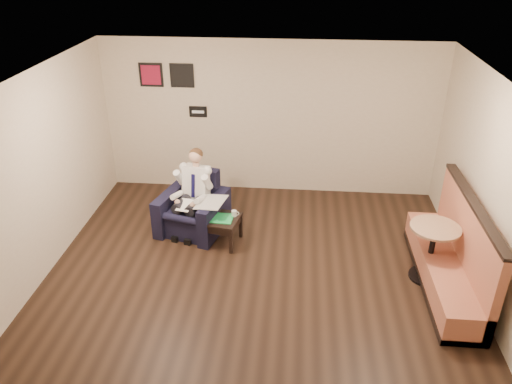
# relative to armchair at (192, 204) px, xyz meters

# --- Properties ---
(ground) EXTENTS (6.00, 6.00, 0.00)m
(ground) POSITION_rel_armchair_xyz_m (1.15, -1.40, -0.47)
(ground) COLOR black
(ground) RESTS_ON ground
(wall_back) EXTENTS (6.00, 0.02, 2.80)m
(wall_back) POSITION_rel_armchair_xyz_m (1.15, 1.60, 0.93)
(wall_back) COLOR beige
(wall_back) RESTS_ON ground
(wall_left) EXTENTS (0.02, 6.00, 2.80)m
(wall_left) POSITION_rel_armchair_xyz_m (-1.85, -1.40, 0.93)
(wall_left) COLOR beige
(wall_left) RESTS_ON ground
(wall_right) EXTENTS (0.02, 6.00, 2.80)m
(wall_right) POSITION_rel_armchair_xyz_m (4.15, -1.40, 0.93)
(wall_right) COLOR beige
(wall_right) RESTS_ON ground
(ceiling) EXTENTS (6.00, 6.00, 0.02)m
(ceiling) POSITION_rel_armchair_xyz_m (1.15, -1.40, 2.33)
(ceiling) COLOR white
(ceiling) RESTS_ON wall_back
(seating_sign) EXTENTS (0.32, 0.02, 0.20)m
(seating_sign) POSITION_rel_armchair_xyz_m (-0.15, 1.58, 1.03)
(seating_sign) COLOR black
(seating_sign) RESTS_ON wall_back
(art_print_left) EXTENTS (0.42, 0.03, 0.42)m
(art_print_left) POSITION_rel_armchair_xyz_m (-0.95, 1.58, 1.68)
(art_print_left) COLOR maroon
(art_print_left) RESTS_ON wall_back
(art_print_right) EXTENTS (0.42, 0.03, 0.42)m
(art_print_right) POSITION_rel_armchair_xyz_m (-0.40, 1.58, 1.68)
(art_print_right) COLOR black
(art_print_right) RESTS_ON wall_back
(armchair) EXTENTS (1.18, 1.18, 0.94)m
(armchair) POSITION_rel_armchair_xyz_m (0.00, 0.00, 0.00)
(armchair) COLOR black
(armchair) RESTS_ON ground
(seated_man) EXTENTS (0.83, 1.05, 1.29)m
(seated_man) POSITION_rel_armchair_xyz_m (-0.03, -0.12, 0.17)
(seated_man) COLOR silver
(seated_man) RESTS_ON armchair
(lap_papers) EXTENTS (0.27, 0.34, 0.01)m
(lap_papers) POSITION_rel_armchair_xyz_m (-0.06, -0.22, 0.11)
(lap_papers) COLOR white
(lap_papers) RESTS_ON seated_man
(newspaper) EXTENTS (0.50, 0.58, 0.01)m
(newspaper) POSITION_rel_armchair_xyz_m (0.36, -0.20, 0.17)
(newspaper) COLOR silver
(newspaper) RESTS_ON armchair
(side_table) EXTENTS (0.64, 0.64, 0.44)m
(side_table) POSITION_rel_armchair_xyz_m (0.52, -0.34, -0.25)
(side_table) COLOR black
(side_table) RESTS_ON ground
(green_folder) EXTENTS (0.46, 0.34, 0.01)m
(green_folder) POSITION_rel_armchair_xyz_m (0.49, -0.35, -0.02)
(green_folder) COLOR green
(green_folder) RESTS_ON side_table
(coffee_mug) EXTENTS (0.10, 0.10, 0.09)m
(coffee_mug) POSITION_rel_armchair_xyz_m (0.72, -0.26, 0.02)
(coffee_mug) COLOR white
(coffee_mug) RESTS_ON side_table
(smartphone) EXTENTS (0.15, 0.11, 0.01)m
(smartphone) POSITION_rel_armchair_xyz_m (0.60, -0.19, -0.02)
(smartphone) COLOR black
(smartphone) RESTS_ON side_table
(banquette) EXTENTS (0.59, 2.47, 1.27)m
(banquette) POSITION_rel_armchair_xyz_m (3.74, -1.09, 0.16)
(banquette) COLOR #B16044
(banquette) RESTS_ON ground
(cafe_table) EXTENTS (0.78, 0.78, 0.84)m
(cafe_table) POSITION_rel_armchair_xyz_m (3.57, -0.98, -0.05)
(cafe_table) COLOR #9F7556
(cafe_table) RESTS_ON ground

